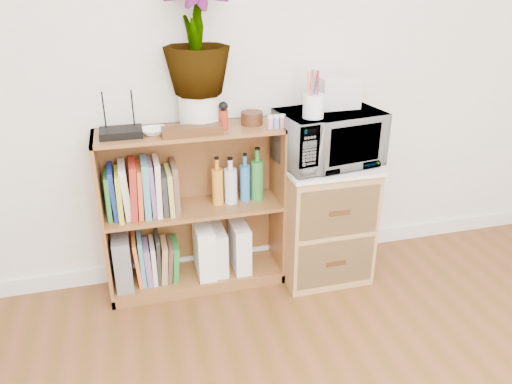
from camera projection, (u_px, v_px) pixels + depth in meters
name	position (u px, v px, depth m)	size (l,w,h in m)	color
skirting_board	(249.00, 254.00, 3.18)	(4.00, 0.02, 0.10)	white
bookshelf	(194.00, 211.00, 2.80)	(1.00, 0.30, 0.95)	brown
wicker_unit	(323.00, 220.00, 2.96)	(0.50, 0.45, 0.70)	#9E7542
microwave	(328.00, 138.00, 2.74)	(0.54, 0.36, 0.30)	white
pen_cup	(313.00, 106.00, 2.54)	(0.11, 0.11, 0.12)	white
small_appliance	(337.00, 91.00, 2.72)	(0.22, 0.18, 0.17)	silver
router	(121.00, 133.00, 2.49)	(0.21, 0.14, 0.04)	black
white_bowl	(154.00, 131.00, 2.52)	(0.13, 0.13, 0.03)	white
plant_pot	(200.00, 111.00, 2.60)	(0.21, 0.21, 0.18)	silver
potted_plant	(196.00, 34.00, 2.43)	(0.33, 0.33, 0.60)	#3B6D2B
trinket_box	(192.00, 131.00, 2.50)	(0.31, 0.08, 0.05)	#3C2410
kokeshi_doll	(224.00, 120.00, 2.59)	(0.04, 0.04, 0.10)	maroon
wooden_bowl	(252.00, 118.00, 2.68)	(0.12, 0.12, 0.07)	#361F0E
paint_jars	(276.00, 123.00, 2.62)	(0.11, 0.04, 0.05)	pink
file_box	(123.00, 259.00, 2.81)	(0.09, 0.25, 0.31)	slate
magazine_holder_left	(204.00, 249.00, 2.90)	(0.10, 0.25, 0.31)	white
magazine_holder_mid	(218.00, 250.00, 2.93)	(0.09, 0.22, 0.27)	silver
magazine_holder_right	(240.00, 246.00, 2.96)	(0.09, 0.23, 0.29)	white
cookbooks	(142.00, 189.00, 2.67)	(0.38, 0.20, 0.31)	#227F30
liquor_bottles	(239.00, 179.00, 2.79)	(0.30, 0.07, 0.30)	orange
lower_books	(156.00, 259.00, 2.86)	(0.25, 0.19, 0.29)	orange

